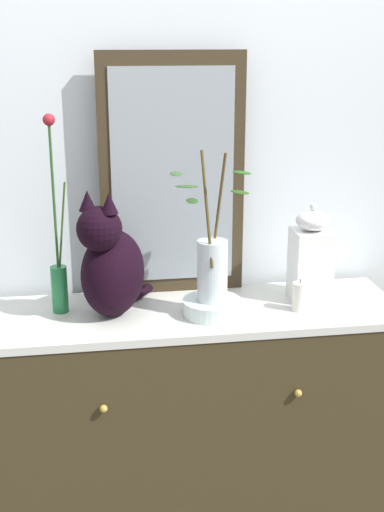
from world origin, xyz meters
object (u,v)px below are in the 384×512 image
at_px(sideboard, 192,438).
at_px(candle_pillar, 299,297).
at_px(cat_sitting, 111,265).
at_px(vase_slim_green, 58,267).
at_px(mirror_leaning, 172,176).
at_px(vase_glass_clear, 212,266).
at_px(bowl_porcelain, 212,307).
at_px(jar_lidded_porcelain, 311,256).

height_order(sideboard, candle_pillar, candle_pillar).
height_order(cat_sitting, vase_slim_green, vase_slim_green).
bearing_deg(vase_slim_green, candle_pillar, -8.22).
height_order(mirror_leaning, vase_slim_green, mirror_leaning).
height_order(vase_slim_green, candle_pillar, vase_slim_green).
bearing_deg(vase_glass_clear, sideboard, 137.78).
xyz_separation_m(cat_sitting, candle_pillar, (0.59, -0.05, -0.12)).
relative_size(mirror_leaning, cat_sitting, 1.94).
distance_m(mirror_leaning, bowl_porcelain, 0.45).
height_order(mirror_leaning, jar_lidded_porcelain, mirror_leaning).
bearing_deg(cat_sitting, vase_glass_clear, -7.22).
distance_m(mirror_leaning, jar_lidded_porcelain, 0.52).
relative_size(sideboard, vase_slim_green, 2.17).
height_order(cat_sitting, bowl_porcelain, cat_sitting).
bearing_deg(candle_pillar, jar_lidded_porcelain, 56.61).
relative_size(bowl_porcelain, jar_lidded_porcelain, 0.57).
bearing_deg(vase_slim_green, cat_sitting, -20.50).
distance_m(mirror_leaning, vase_slim_green, 0.47).
xyz_separation_m(mirror_leaning, vase_slim_green, (-0.38, -0.13, -0.25)).
bearing_deg(sideboard, mirror_leaning, 101.17).
bearing_deg(vase_glass_clear, cat_sitting, 172.78).
height_order(mirror_leaning, candle_pillar, mirror_leaning).
distance_m(sideboard, jar_lidded_porcelain, 0.74).
xyz_separation_m(sideboard, vase_glass_clear, (0.05, -0.05, 0.64)).
bearing_deg(vase_glass_clear, bowl_porcelain, -21.46).
relative_size(vase_slim_green, bowl_porcelain, 3.36).
bearing_deg(jar_lidded_porcelain, bowl_porcelain, -165.55).
bearing_deg(sideboard, vase_slim_green, 173.17).
relative_size(cat_sitting, vase_glass_clear, 0.88).
xyz_separation_m(bowl_porcelain, jar_lidded_porcelain, (0.34, 0.09, 0.12)).
bearing_deg(vase_slim_green, vase_glass_clear, -11.96).
bearing_deg(vase_glass_clear, mirror_leaning, 111.34).
relative_size(sideboard, cat_sitting, 3.28).
xyz_separation_m(sideboard, cat_sitting, (-0.25, -0.01, 0.64)).
bearing_deg(cat_sitting, jar_lidded_porcelain, 4.35).
bearing_deg(mirror_leaning, sideboard, -78.83).
xyz_separation_m(bowl_porcelain, vase_glass_clear, (-0.00, 0.00, 0.14)).
height_order(cat_sitting, candle_pillar, cat_sitting).
bearing_deg(bowl_porcelain, mirror_leaning, 111.45).
bearing_deg(bowl_porcelain, vase_glass_clear, 158.54).
height_order(sideboard, mirror_leaning, mirror_leaning).
relative_size(sideboard, bowl_porcelain, 7.28).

